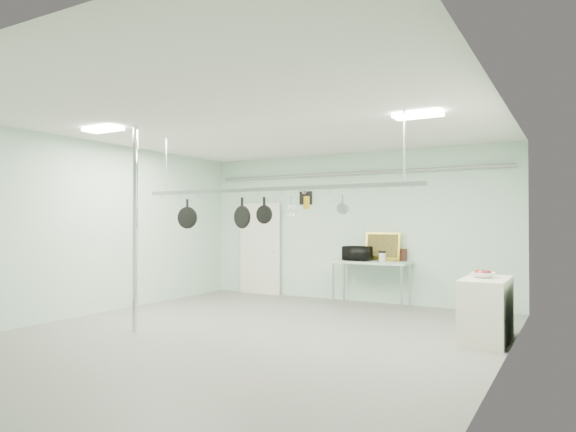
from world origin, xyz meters
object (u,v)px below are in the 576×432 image
Objects in this scene: skillet_mid at (242,213)px; microwave at (357,253)px; prep_table at (371,264)px; side_cabinet at (486,310)px; skillet_right at (264,210)px; chrome_pole at (135,228)px; pot_rack at (269,187)px; coffee_canister at (382,257)px; skillet_left at (187,214)px; fruit_bowl at (483,275)px.

microwave is at bearing 91.18° from skillet_mid.
prep_table is 3.32× the size of skillet_mid.
skillet_right reaches higher than side_cabinet.
chrome_pole reaches higher than skillet_mid.
pot_rack reaches higher than side_cabinet.
coffee_canister is (0.27, -0.09, 0.16)m from prep_table.
pot_rack reaches higher than skillet_left.
chrome_pole is at bearing -154.65° from pot_rack.
skillet_right is at bearing -98.53° from prep_table.
pot_rack reaches higher than microwave.
skillet_right is (-0.50, -3.30, 1.05)m from prep_table.
skillet_mid is at bearing -105.36° from prep_table.
side_cabinet is at bearing -0.97° from fruit_bowl.
microwave is 1.35× the size of skillet_right.
coffee_canister is (0.67, 3.21, -1.24)m from pot_rack.
prep_table is at bearing 80.30° from skillet_right.
chrome_pole reaches higher than skillet_left.
side_cabinet is at bearing -42.84° from coffee_canister.
skillet_left reaches higher than side_cabinet.
microwave is 1.64× the size of fruit_bowl.
pot_rack is 8.98× the size of microwave.
chrome_pole reaches higher than skillet_right.
skillet_left reaches higher than fruit_bowl.
chrome_pole is at bearing -134.97° from skillet_mid.
chrome_pole is 6.50× the size of skillet_left.
coffee_canister reaches higher than prep_table.
chrome_pole is 18.07× the size of coffee_canister.
skillet_left is (-4.53, -1.10, 0.90)m from fruit_bowl.
skillet_right is (-3.05, -1.10, 1.44)m from side_cabinet.
skillet_mid is (1.12, 0.00, 0.01)m from skillet_left.
side_cabinet is 0.25× the size of pot_rack.
side_cabinet is 3.54m from skillet_right.
pot_rack is (1.90, 0.90, 0.63)m from chrome_pole.
prep_table is 4.90× the size of fruit_bowl.
fruit_bowl is at bearing -43.38° from coffee_canister.
chrome_pole is 2.19m from pot_rack.
prep_table is at bearing 83.09° from pot_rack.
pot_rack reaches higher than coffee_canister.
skillet_mid is 0.41m from skillet_right.
coffee_canister is at bearing -18.00° from prep_table.
chrome_pole is at bearing -157.59° from side_cabinet.
prep_table is 2.99× the size of microwave.
side_cabinet is 3.15m from coffee_canister.
chrome_pole is 5.99× the size of microwave.
microwave is (-2.83, 2.15, 0.60)m from side_cabinet.
pot_rack is 3.36m from fruit_bowl.
prep_table is at bearing 162.00° from coffee_canister.
side_cabinet is 3.03× the size of skillet_right.
skillet_mid is at bearing -110.16° from coffee_canister.
microwave reaches higher than fruit_bowl.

